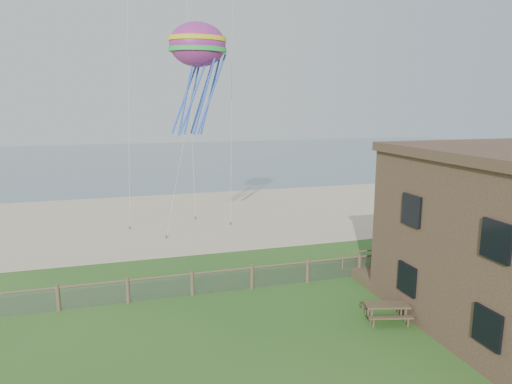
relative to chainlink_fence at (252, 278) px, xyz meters
The scene contains 7 objects.
ground 6.03m from the chainlink_fence, 90.00° to the right, with size 160.00×160.00×0.00m, color #25561D.
sand_beach 16.01m from the chainlink_fence, 90.00° to the left, with size 72.00×20.00×0.02m, color #C1AC8B.
ocean 60.00m from the chainlink_fence, 90.00° to the left, with size 160.00×68.00×0.02m, color slate.
chainlink_fence is the anchor object (origin of this frame).
motel_deck 13.04m from the chainlink_fence, ahead, with size 15.00×2.00×0.50m, color brown.
picnic_table 6.75m from the chainlink_fence, 47.50° to the right, with size 1.86×1.40×0.78m, color brown, non-canonical shape.
octopus_kite 12.54m from the chainlink_fence, 100.23° to the left, with size 3.46×2.44×7.13m, color #FF3428, non-canonical shape.
Camera 1 is at (-5.90, -14.80, 9.06)m, focal length 32.00 mm.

